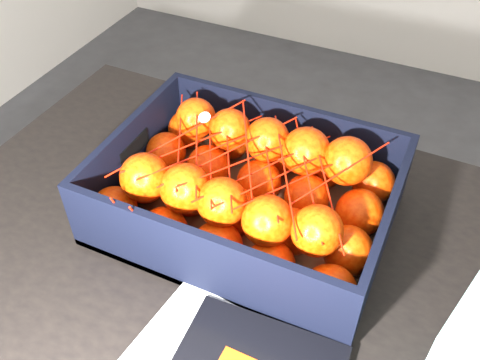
% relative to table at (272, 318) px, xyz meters
% --- Properties ---
extents(table, '(1.21, 0.82, 0.75)m').
position_rel_table_xyz_m(table, '(0.00, 0.00, 0.00)').
color(table, black).
rests_on(table, ground).
extents(produce_crate, '(0.45, 0.33, 0.13)m').
position_rel_table_xyz_m(produce_crate, '(-0.09, 0.10, 0.14)').
color(produce_crate, '#8E5D41').
rests_on(produce_crate, table).
extents(clementine_heap, '(0.43, 0.32, 0.14)m').
position_rel_table_xyz_m(clementine_heap, '(-0.09, 0.10, 0.17)').
color(clementine_heap, '#FF3805').
rests_on(clementine_heap, produce_crate).
extents(mesh_net, '(0.37, 0.30, 0.09)m').
position_rel_table_xyz_m(mesh_net, '(-0.10, 0.09, 0.22)').
color(mesh_net, red).
rests_on(mesh_net, clementine_heap).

